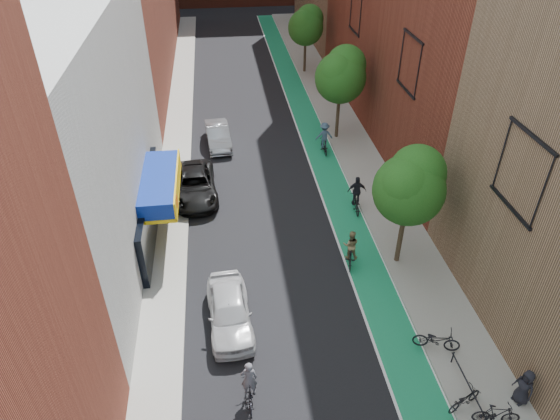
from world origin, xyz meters
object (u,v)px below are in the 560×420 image
object	(u,v)px
cyclist_lane_near	(350,251)
cyclist_lane_far	(324,139)
parked_car_white	(229,311)
pedestrian	(524,387)
cyclist_lane_mid	(357,198)
cyclist_lead	(250,388)
parked_car_black	(195,185)
parked_car_silver	(218,135)

from	to	relation	value
cyclist_lane_near	cyclist_lane_far	xyz separation A→B (m)	(1.05, 11.80, 0.19)
parked_car_white	cyclist_lane_near	bearing A→B (deg)	24.57
cyclist_lane_near	cyclist_lane_far	world-z (taller)	cyclist_lane_far
pedestrian	cyclist_lane_near	bearing A→B (deg)	-171.44
parked_car_white	cyclist_lane_mid	bearing A→B (deg)	42.43
cyclist_lead	cyclist_lane_near	distance (m)	9.14
cyclist_lead	parked_car_black	bearing A→B (deg)	-79.51
cyclist_lead	cyclist_lane_far	distance (m)	20.14
cyclist_lead	pedestrian	distance (m)	10.13
cyclist_lane_mid	cyclist_lane_near	bearing A→B (deg)	77.68
parked_car_white	cyclist_lane_near	size ratio (longest dim) A/B	2.34
parked_car_silver	pedestrian	size ratio (longest dim) A/B	2.75
cyclist_lane_mid	cyclist_lane_far	size ratio (longest dim) A/B	0.99
parked_car_black	cyclist_lane_near	size ratio (longest dim) A/B	2.78
cyclist_lead	cyclist_lane_mid	world-z (taller)	cyclist_lane_mid
parked_car_black	cyclist_lane_mid	xyz separation A→B (m)	(9.30, -2.72, 0.09)
cyclist_lane_mid	pedestrian	xyz separation A→B (m)	(2.90, -13.22, 0.11)
parked_car_white	parked_car_black	size ratio (longest dim) A/B	0.84
cyclist_lead	cyclist_lane_far	bearing A→B (deg)	-107.39
cyclist_lane_mid	parked_car_black	bearing A→B (deg)	-10.56
parked_car_white	parked_car_silver	distance (m)	17.10
parked_car_silver	cyclist_lane_near	distance (m)	15.17
parked_car_black	cyclist_lead	size ratio (longest dim) A/B	2.65
cyclist_lane_near	cyclist_lane_mid	xyz separation A→B (m)	(1.50, 4.61, 0.03)
parked_car_white	cyclist_lead	bearing A→B (deg)	-84.96
cyclist_lane_mid	cyclist_lane_far	xyz separation A→B (m)	(-0.45, 7.20, 0.16)
parked_car_white	cyclist_lead	distance (m)	3.97
cyclist_lead	cyclist_lane_near	size ratio (longest dim) A/B	1.05
parked_car_silver	cyclist_lane_near	bearing A→B (deg)	-70.30
parked_car_black	cyclist_lane_far	size ratio (longest dim) A/B	2.47
parked_car_white	cyclist_lane_mid	xyz separation A→B (m)	(7.70, 7.87, 0.07)
parked_car_white	pedestrian	distance (m)	11.87
parked_car_white	cyclist_lead	xyz separation A→B (m)	(0.57, -3.93, -0.08)
cyclist_lane_far	pedestrian	xyz separation A→B (m)	(3.35, -20.42, -0.04)
parked_car_white	cyclist_lane_far	size ratio (longest dim) A/B	2.08
cyclist_lead	cyclist_lane_mid	xyz separation A→B (m)	(7.13, 11.80, 0.15)
parked_car_black	cyclist_lead	distance (m)	14.68
cyclist_lane_mid	cyclist_lane_far	bearing A→B (deg)	-80.74
cyclist_lane_mid	parked_car_silver	bearing A→B (deg)	-44.31
parked_car_white	cyclist_lane_far	world-z (taller)	cyclist_lane_far
cyclist_lane_near	cyclist_lane_mid	bearing A→B (deg)	-94.69
cyclist_lane_near	cyclist_lane_far	bearing A→B (deg)	-81.75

